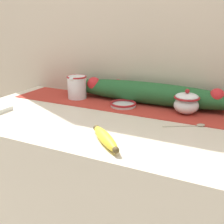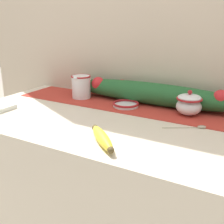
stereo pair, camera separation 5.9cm
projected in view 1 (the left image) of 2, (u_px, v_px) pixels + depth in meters
countertop at (125, 210)px, 1.29m from camera, size 1.51×0.68×0.87m
back_wall at (158, 34)px, 1.35m from camera, size 2.31×0.04×2.40m
table_runner at (144, 108)px, 1.33m from camera, size 1.39×0.25×0.00m
cream_pitcher at (77, 86)px, 1.46m from camera, size 0.10×0.12×0.12m
sugar_bowl at (186, 103)px, 1.23m from camera, size 0.11×0.11×0.11m
small_dish at (123, 104)px, 1.34m from camera, size 0.13×0.13×0.02m
banana at (105, 138)px, 0.95m from camera, size 0.18×0.17×0.04m
spoon at (197, 125)px, 1.10m from camera, size 0.15×0.10×0.01m
poinsettia_garland at (149, 93)px, 1.37m from camera, size 0.95×0.12×0.11m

